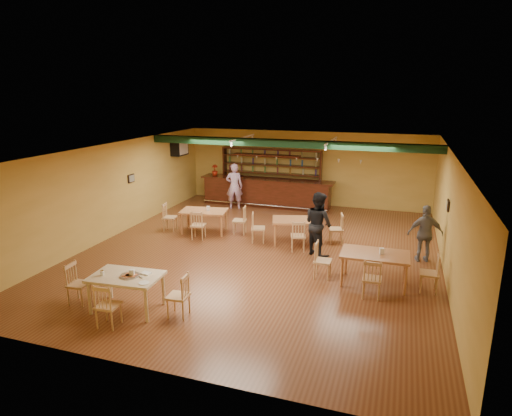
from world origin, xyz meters
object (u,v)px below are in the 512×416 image
(near_table, at_px, (127,292))
(bar_counter, at_px, (267,192))
(dining_table_b, at_px, (297,231))
(dining_table_d, at_px, (374,269))
(patron_right_a, at_px, (318,224))
(dining_table_a, at_px, (204,221))
(patron_bar, at_px, (234,186))

(near_table, bearing_deg, bar_counter, 84.29)
(dining_table_b, relative_size, dining_table_d, 0.94)
(bar_counter, bearing_deg, patron_right_a, -57.87)
(dining_table_d, relative_size, patron_right_a, 0.87)
(bar_counter, relative_size, near_table, 3.71)
(patron_right_a, bearing_deg, near_table, 94.26)
(dining_table_b, height_order, dining_table_d, dining_table_d)
(bar_counter, relative_size, dining_table_a, 3.64)
(dining_table_a, height_order, dining_table_d, dining_table_d)
(patron_bar, bearing_deg, dining_table_b, 119.22)
(dining_table_b, height_order, patron_right_a, patron_right_a)
(dining_table_d, xyz_separation_m, near_table, (-4.96, -3.00, -0.01))
(dining_table_d, distance_m, near_table, 5.79)
(patron_bar, relative_size, patron_right_a, 0.99)
(dining_table_b, xyz_separation_m, patron_bar, (-3.32, 3.20, 0.54))
(dining_table_d, relative_size, near_table, 1.09)
(dining_table_d, xyz_separation_m, patron_bar, (-5.81, 5.60, 0.51))
(near_table, distance_m, patron_right_a, 5.66)
(patron_bar, bearing_deg, patron_right_a, 119.02)
(dining_table_a, height_order, patron_bar, patron_bar)
(dining_table_a, xyz_separation_m, patron_right_a, (3.98, -0.85, 0.55))
(dining_table_d, bearing_deg, patron_right_a, 136.37)
(dining_table_b, relative_size, patron_bar, 0.83)
(bar_counter, relative_size, patron_right_a, 2.96)
(bar_counter, bearing_deg, patron_bar, -142.76)
(dining_table_b, height_order, near_table, near_table)
(near_table, xyz_separation_m, patron_right_a, (3.27, 4.59, 0.53))
(bar_counter, xyz_separation_m, dining_table_d, (4.72, -6.42, -0.16))
(patron_right_a, bearing_deg, patron_bar, -4.50)
(patron_bar, bearing_deg, near_table, 78.87)
(patron_bar, height_order, patron_right_a, patron_right_a)
(bar_counter, bearing_deg, dining_table_a, -103.41)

